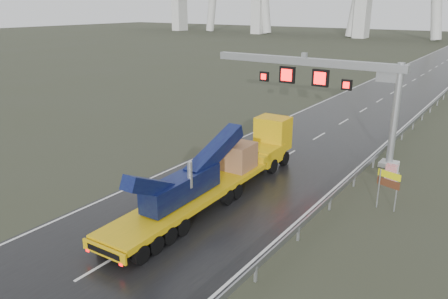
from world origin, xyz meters
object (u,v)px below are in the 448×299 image
Objects in this scene: exit_sign_pair at (388,183)px; sign_gantry at (330,80)px; striped_barrier at (391,174)px; heavy_haul_truck at (227,166)px.

sign_gantry is at bearing 148.64° from exit_sign_pair.
exit_sign_pair reaches higher than striped_barrier.
sign_gantry is 6.54× the size of exit_sign_pair.
sign_gantry is 10.48m from exit_sign_pair.
sign_gantry reaches higher than exit_sign_pair.
heavy_haul_truck is 14.09× the size of striped_barrier.
heavy_haul_truck reaches higher than striped_barrier.
heavy_haul_truck is 7.46× the size of exit_sign_pair.
heavy_haul_truck reaches higher than exit_sign_pair.
sign_gantry is 10.92m from heavy_haul_truck.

